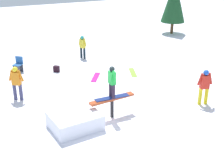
# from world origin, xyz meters

# --- Properties ---
(ground_plane) EXTENTS (60.00, 60.00, 0.00)m
(ground_plane) POSITION_xyz_m (0.00, 0.00, 0.00)
(ground_plane) COLOR white
(rail_feature) EXTENTS (1.98, 0.49, 0.86)m
(rail_feature) POSITION_xyz_m (0.00, 0.00, 0.71)
(rail_feature) COLOR black
(rail_feature) RESTS_ON ground
(snow_kicker_ramp) EXTENTS (1.95, 1.69, 0.61)m
(snow_kicker_ramp) POSITION_xyz_m (-1.64, -0.18, 0.30)
(snow_kicker_ramp) COLOR white
(snow_kicker_ramp) RESTS_ON ground
(main_rider_on_rail) EXTENTS (1.43, 0.69, 1.33)m
(main_rider_on_rail) POSITION_xyz_m (0.00, 0.00, 1.51)
(main_rider_on_rail) COLOR navy
(main_rider_on_rail) RESTS_ON rail_feature
(bystander_orange) EXTENTS (0.64, 0.48, 1.59)m
(bystander_orange) POSITION_xyz_m (-3.18, 3.25, 0.89)
(bystander_orange) COLOR #3E3F67
(bystander_orange) RESTS_ON ground
(bystander_red) EXTENTS (0.69, 0.32, 1.61)m
(bystander_red) POSITION_xyz_m (4.12, -0.65, 0.90)
(bystander_red) COLOR yellow
(bystander_red) RESTS_ON ground
(bystander_yellow) EXTENTS (0.38, 0.60, 1.44)m
(bystander_yellow) POSITION_xyz_m (1.55, 7.65, 0.81)
(bystander_yellow) COLOR black
(bystander_yellow) RESTS_ON ground
(loose_snowboard_magenta) EXTENTS (0.96, 1.28, 0.02)m
(loose_snowboard_magenta) POSITION_xyz_m (1.02, 4.28, 0.01)
(loose_snowboard_magenta) COLOR #BF1D8E
(loose_snowboard_magenta) RESTS_ON ground
(loose_snowboard_white) EXTENTS (1.12, 1.29, 0.02)m
(loose_snowboard_white) POSITION_xyz_m (0.26, -3.10, 0.01)
(loose_snowboard_white) COLOR white
(loose_snowboard_white) RESTS_ON ground
(loose_snowboard_lime) EXTENTS (0.72, 1.37, 0.02)m
(loose_snowboard_lime) POSITION_xyz_m (3.18, 4.07, 0.01)
(loose_snowboard_lime) COLOR #93DE3D
(loose_snowboard_lime) RESTS_ON ground
(folding_chair) EXTENTS (0.62, 0.62, 0.88)m
(folding_chair) POSITION_xyz_m (-2.55, 6.84, 0.41)
(folding_chair) COLOR #3F3F44
(folding_chair) RESTS_ON ground
(backpack_on_snow) EXTENTS (0.37, 0.36, 0.34)m
(backpack_on_snow) POSITION_xyz_m (-0.63, 6.00, 0.17)
(backpack_on_snow) COLOR black
(backpack_on_snow) RESTS_ON ground
(pine_tree_near) EXTENTS (1.92, 1.92, 4.37)m
(pine_tree_near) POSITION_xyz_m (10.40, 10.67, 2.66)
(pine_tree_near) COLOR #4C331E
(pine_tree_near) RESTS_ON ground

